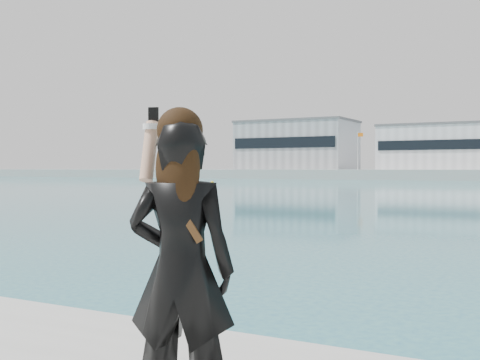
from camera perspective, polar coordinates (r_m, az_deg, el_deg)
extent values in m
cube|color=gray|center=(143.36, 5.44, 3.21)|extent=(26.00, 16.00, 11.00)
cube|color=black|center=(135.98, 4.09, 3.56)|extent=(24.70, 0.20, 2.42)
cube|color=#59595B|center=(143.69, 5.44, 5.50)|extent=(26.52, 16.32, 0.50)
cube|color=silver|center=(133.77, 18.55, 2.88)|extent=(24.00, 15.00, 9.00)
cube|color=black|center=(126.31, 17.95, 3.20)|extent=(22.80, 0.20, 1.98)
cube|color=#59595B|center=(134.00, 18.57, 4.91)|extent=(24.48, 15.30, 0.50)
cylinder|color=silver|center=(130.80, 11.08, 2.74)|extent=(0.16, 0.16, 8.00)
cube|color=#D7650C|center=(130.76, 11.34, 4.23)|extent=(1.20, 0.04, 0.80)
sphere|color=#E8B40C|center=(88.31, -2.66, -0.34)|extent=(0.50, 0.50, 0.50)
imported|color=black|center=(3.48, -5.61, -8.54)|extent=(0.72, 0.59, 1.71)
sphere|color=black|center=(3.42, -5.73, 4.71)|extent=(0.26, 0.26, 0.26)
ellipsoid|color=black|center=(3.36, -5.95, 1.08)|extent=(0.28, 0.15, 0.46)
cylinder|color=tan|center=(3.59, -8.60, 2.71)|extent=(0.14, 0.21, 0.37)
cylinder|color=white|center=(3.64, -8.40, 5.03)|extent=(0.10, 0.10, 0.03)
cube|color=black|center=(3.68, -8.21, 5.87)|extent=(0.06, 0.03, 0.13)
cube|color=#4C2D14|center=(3.35, -5.52, -3.02)|extent=(0.23, 0.09, 0.35)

